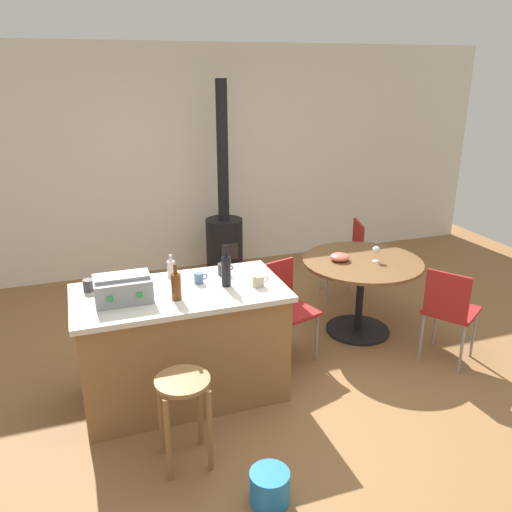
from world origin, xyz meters
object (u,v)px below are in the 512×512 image
dining_table (361,277)px  cup_3 (89,285)px  folding_chair_far (346,253)px  plastic_bucket (270,487)px  folding_chair_left (284,303)px  cup_1 (224,269)px  bottle_1 (176,286)px  bottle_0 (171,269)px  cup_2 (259,281)px  wine_glass (376,250)px  folding_chair_near (449,308)px  bottle_2 (226,270)px  cup_4 (121,279)px  cup_0 (199,278)px  serving_bowl (340,257)px  toolbox (123,288)px  wood_stove (224,233)px  kitchen_island (183,344)px  wooden_stool (184,401)px

dining_table → cup_3: cup_3 is taller
folding_chair_far → plastic_bucket: (-1.84, -2.49, -0.40)m
folding_chair_far → folding_chair_left: (-1.13, -0.97, 0.00)m
cup_1 → bottle_1: bearing=-142.4°
folding_chair_left → bottle_0: (-0.96, -0.01, 0.45)m
cup_2 → wine_glass: cup_2 is taller
folding_chair_near → bottle_2: (-1.87, 0.25, 0.49)m
bottle_1 → cup_2: (0.62, 0.03, -0.06)m
dining_table → wine_glass: 0.30m
cup_1 → cup_4: 0.78m
cup_0 → cup_4: 0.58m
folding_chair_far → wine_glass: (-0.18, -0.85, 0.34)m
serving_bowl → toolbox: bearing=-164.3°
dining_table → cup_4: 2.24m
cup_4 → folding_chair_far: bearing=22.2°
plastic_bucket → wood_stove: bearing=78.0°
folding_chair_far → folding_chair_near: bearing=-85.2°
folding_chair_near → wood_stove: 2.82m
kitchen_island → bottle_0: bearing=91.6°
cup_0 → folding_chair_far: bearing=31.4°
folding_chair_far → bottle_0: bottle_0 is taller
folding_chair_near → bottle_1: 2.32m
wooden_stool → cup_0: bearing=69.1°
dining_table → bottle_1: bottle_1 is taller
wooden_stool → folding_chair_left: (1.10, 1.03, 0.04)m
wood_stove → bottle_1: 2.65m
dining_table → plastic_bucket: size_ratio=4.66×
dining_table → cup_4: bearing=-174.4°
cup_0 → cup_3: bearing=171.2°
toolbox → wine_glass: 2.35m
kitchen_island → wood_stove: (0.98, 2.26, 0.11)m
toolbox → plastic_bucket: 1.62m
wood_stove → cup_2: wood_stove is taller
folding_chair_left → cup_0: cup_0 is taller
folding_chair_near → wine_glass: bearing=114.2°
dining_table → cup_0: bearing=-167.0°
kitchen_island → wood_stove: wood_stove is taller
bottle_2 → cup_1: bearing=78.9°
bottle_1 → bottle_2: bearing=16.6°
bottle_1 → cup_0: bottle_1 is taller
folding_chair_left → wine_glass: 1.02m
folding_chair_left → toolbox: 1.47m
wood_stove → folding_chair_left: bearing=-90.9°
cup_1 → cup_2: (0.18, -0.31, -0.00)m
wooden_stool → cup_3: size_ratio=5.33×
bottle_2 → cup_3: (-0.97, 0.24, -0.08)m
kitchen_island → folding_chair_left: bearing=16.8°
folding_chair_left → bottle_2: bearing=-152.4°
bottle_1 → bottle_2: bottle_2 is taller
bottle_1 → cup_1: size_ratio=2.13×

